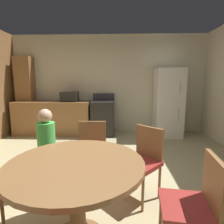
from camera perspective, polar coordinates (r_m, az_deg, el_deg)
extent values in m
plane|color=tan|center=(2.70, -4.95, -22.24)|extent=(14.00, 14.00, 0.00)
cube|color=beige|center=(5.23, -1.18, 8.64)|extent=(5.63, 0.12, 2.70)
cube|color=olive|center=(5.23, -17.97, -1.74)|extent=(2.04, 0.60, 0.90)
cube|color=olive|center=(5.64, -25.33, 4.75)|extent=(0.44, 0.36, 2.10)
cube|color=black|center=(4.93, -2.85, -1.94)|extent=(0.60, 0.60, 0.90)
cube|color=#38383D|center=(4.87, -2.89, 3.38)|extent=(0.60, 0.60, 0.02)
cube|color=#38383D|center=(5.13, -2.63, 4.82)|extent=(0.60, 0.04, 0.18)
cube|color=white|center=(4.97, 17.16, 2.76)|extent=(0.68, 0.66, 1.76)
cylinder|color=#B2B2B7|center=(4.67, 20.62, 7.11)|extent=(0.02, 0.02, 0.22)
cylinder|color=#B2B2B7|center=(4.73, 20.17, -0.77)|extent=(0.02, 0.02, 0.30)
cube|color=black|center=(5.01, -13.16, 4.70)|extent=(0.44, 0.32, 0.26)
cylinder|color=olive|center=(1.80, -10.81, -26.72)|extent=(0.14, 0.14, 0.72)
cylinder|color=olive|center=(1.60, -11.24, -15.65)|extent=(1.14, 1.14, 0.04)
cylinder|color=olive|center=(2.46, -2.87, -19.82)|extent=(0.03, 0.03, 0.43)
cylinder|color=olive|center=(2.50, -11.13, -19.42)|extent=(0.03, 0.03, 0.43)
cylinder|color=olive|center=(2.76, -2.36, -16.39)|extent=(0.03, 0.03, 0.43)
cylinder|color=olive|center=(2.80, -9.61, -16.12)|extent=(0.03, 0.03, 0.43)
cube|color=#9E2D28|center=(2.53, -6.59, -13.13)|extent=(0.41, 0.41, 0.05)
cube|color=olive|center=(2.62, -6.15, -7.39)|extent=(0.38, 0.04, 0.42)
cylinder|color=olive|center=(2.21, -31.18, -24.97)|extent=(0.03, 0.03, 0.43)
cylinder|color=olive|center=(1.95, 15.05, -28.97)|extent=(0.03, 0.03, 0.43)
cylinder|color=olive|center=(2.01, 26.07, -28.29)|extent=(0.03, 0.03, 0.43)
cube|color=#9E2D28|center=(1.70, 22.36, -25.92)|extent=(0.45, 0.45, 0.05)
cube|color=olive|center=(1.64, 29.35, -19.24)|extent=(0.09, 0.38, 0.42)
cylinder|color=olive|center=(2.19, 9.65, -23.87)|extent=(0.03, 0.03, 0.43)
cylinder|color=olive|center=(2.38, 2.55, -20.92)|extent=(0.03, 0.03, 0.43)
cylinder|color=olive|center=(2.44, 14.68, -20.38)|extent=(0.03, 0.03, 0.43)
cylinder|color=olive|center=(2.61, 7.94, -18.12)|extent=(0.03, 0.03, 0.43)
cube|color=#9E2D28|center=(2.29, 8.85, -15.65)|extent=(0.57, 0.57, 0.05)
cube|color=olive|center=(2.35, 11.66, -9.56)|extent=(0.30, 0.29, 0.42)
cylinder|color=#665B51|center=(2.61, -19.31, -17.70)|extent=(0.17, 0.17, 0.50)
cylinder|color=#4CC656|center=(2.44, -19.89, -7.99)|extent=(0.31, 0.31, 0.42)
sphere|color=#D6A884|center=(2.37, -20.29, -1.16)|extent=(0.17, 0.17, 0.17)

